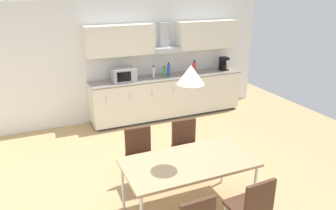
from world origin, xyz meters
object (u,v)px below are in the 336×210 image
(chair_far_left, at_px, (140,152))
(coffee_maker, at_px, (223,63))
(chair_near_right, at_px, (252,205))
(bottle_red, at_px, (194,68))
(microwave, at_px, (124,75))
(dining_table, at_px, (189,164))
(pendant_lamp, at_px, (191,75))
(bottle_green, at_px, (164,72))
(chair_far_right, at_px, (186,143))
(bottle_white, at_px, (154,72))
(bottle_blue, at_px, (169,70))

(chair_far_left, bearing_deg, coffee_maker, 39.63)
(coffee_maker, xyz_separation_m, chair_near_right, (-2.13, -4.00, -0.53))
(bottle_red, xyz_separation_m, chair_near_right, (-1.34, -3.94, -0.52))
(microwave, xyz_separation_m, chair_far_left, (-0.46, -2.35, -0.52))
(coffee_maker, distance_m, chair_far_left, 3.76)
(dining_table, bearing_deg, pendant_lamp, 90.00)
(bottle_green, bearing_deg, microwave, -176.50)
(chair_far_right, xyz_separation_m, chair_far_left, (-0.73, 0.00, 0.00))
(bottle_white, xyz_separation_m, chair_near_right, (-0.40, -4.02, -0.50))
(bottle_red, distance_m, chair_far_left, 3.15)
(bottle_blue, bearing_deg, chair_near_right, -100.65)
(bottle_green, bearing_deg, dining_table, -107.60)
(bottle_red, distance_m, dining_table, 3.58)
(bottle_green, height_order, chair_far_left, bottle_green)
(dining_table, height_order, chair_near_right, chair_near_right)
(bottle_blue, xyz_separation_m, chair_far_right, (-0.76, -2.41, -0.51))
(coffee_maker, relative_size, bottle_red, 0.95)
(coffee_maker, xyz_separation_m, bottle_green, (-1.48, 0.03, -0.05))
(dining_table, bearing_deg, bottle_red, 61.32)
(bottle_green, height_order, chair_near_right, bottle_green)
(bottle_green, bearing_deg, chair_near_right, -99.16)
(coffee_maker, distance_m, bottle_red, 0.80)
(bottle_white, bearing_deg, coffee_maker, -0.57)
(pendant_lamp, bearing_deg, bottle_white, 76.44)
(chair_far_right, bearing_deg, bottle_blue, 72.54)
(dining_table, bearing_deg, bottle_white, 76.44)
(bottle_green, relative_size, chair_near_right, 0.26)
(bottle_red, bearing_deg, coffee_maker, 4.40)
(bottle_white, bearing_deg, bottle_red, -4.77)
(coffee_maker, bearing_deg, pendant_lamp, -128.15)
(dining_table, distance_m, chair_far_left, 0.90)
(microwave, xyz_separation_m, bottle_white, (0.67, 0.04, -0.03))
(bottle_blue, bearing_deg, bottle_red, -9.17)
(bottle_blue, distance_m, pendant_lamp, 3.50)
(coffee_maker, relative_size, chair_far_right, 0.34)
(microwave, distance_m, pendant_lamp, 3.25)
(chair_far_left, bearing_deg, microwave, 78.87)
(chair_far_right, bearing_deg, coffee_maker, 48.07)
(microwave, relative_size, chair_far_right, 0.55)
(microwave, height_order, bottle_green, microwave)
(coffee_maker, distance_m, pendant_lamp, 4.12)
(chair_far_right, distance_m, chair_near_right, 1.63)
(bottle_blue, xyz_separation_m, pendant_lamp, (-1.13, -3.22, 0.79))
(bottle_red, bearing_deg, bottle_white, 175.23)
(microwave, bearing_deg, chair_far_right, -83.39)
(coffee_maker, bearing_deg, dining_table, -128.15)
(bottle_blue, bearing_deg, dining_table, -109.31)
(bottle_blue, xyz_separation_m, chair_far_left, (-1.49, -2.41, -0.51))
(chair_near_right, bearing_deg, microwave, 93.90)
(bottle_red, xyz_separation_m, dining_table, (-1.71, -3.12, -0.37))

